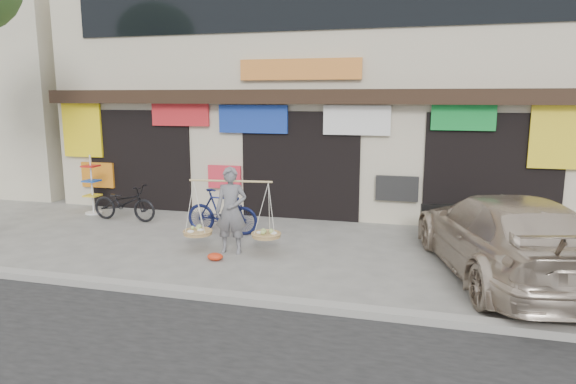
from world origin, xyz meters
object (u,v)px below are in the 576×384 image
(suv, at_px, (504,236))
(display_rack, at_px, (92,190))
(bike_1, at_px, (222,212))
(street_vendor, at_px, (231,214))
(bike_0, at_px, (124,203))

(suv, relative_size, display_rack, 3.41)
(bike_1, xyz_separation_m, suv, (5.73, -1.36, 0.21))
(street_vendor, relative_size, bike_0, 1.13)
(bike_0, xyz_separation_m, display_rack, (-1.25, 0.46, 0.18))
(street_vendor, bearing_deg, display_rack, 147.42)
(bike_0, xyz_separation_m, bike_1, (2.83, -0.53, 0.06))
(suv, bearing_deg, bike_0, -26.77)
(street_vendor, height_order, bike_1, street_vendor)
(bike_0, distance_m, suv, 8.77)
(suv, bearing_deg, street_vendor, -15.12)
(bike_1, relative_size, display_rack, 1.08)
(street_vendor, height_order, bike_0, street_vendor)
(street_vendor, xyz_separation_m, display_rack, (-4.81, 2.28, -0.16))
(display_rack, bearing_deg, bike_0, -20.19)
(street_vendor, relative_size, bike_1, 1.14)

